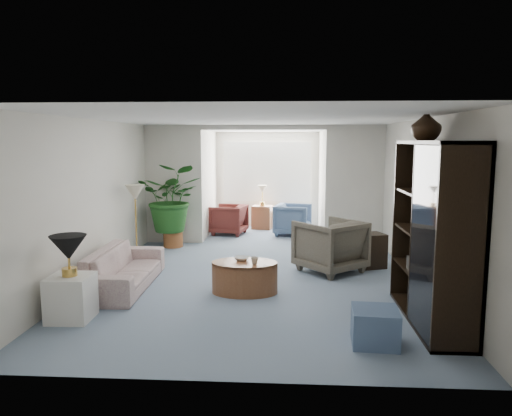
# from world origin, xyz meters

# --- Properties ---
(floor) EXTENTS (6.00, 6.00, 0.00)m
(floor) POSITION_xyz_m (0.00, 0.00, 0.00)
(floor) COLOR gray
(floor) RESTS_ON ground
(sunroom_floor) EXTENTS (2.60, 2.60, 0.00)m
(sunroom_floor) POSITION_xyz_m (0.00, 4.10, 0.00)
(sunroom_floor) COLOR gray
(sunroom_floor) RESTS_ON ground
(back_pier_left) EXTENTS (1.20, 0.12, 2.50)m
(back_pier_left) POSITION_xyz_m (-1.90, 3.00, 1.25)
(back_pier_left) COLOR beige
(back_pier_left) RESTS_ON ground
(back_pier_right) EXTENTS (1.20, 0.12, 2.50)m
(back_pier_right) POSITION_xyz_m (1.90, 3.00, 1.25)
(back_pier_right) COLOR beige
(back_pier_right) RESTS_ON ground
(back_header) EXTENTS (2.60, 0.12, 0.10)m
(back_header) POSITION_xyz_m (0.00, 3.00, 2.45)
(back_header) COLOR beige
(back_header) RESTS_ON back_pier_left
(window_pane) EXTENTS (2.20, 0.02, 1.50)m
(window_pane) POSITION_xyz_m (0.00, 5.18, 1.40)
(window_pane) COLOR white
(window_blinds) EXTENTS (2.20, 0.02, 1.50)m
(window_blinds) POSITION_xyz_m (0.00, 5.15, 1.40)
(window_blinds) COLOR white
(framed_picture) EXTENTS (0.04, 0.50, 0.40)m
(framed_picture) POSITION_xyz_m (2.46, -0.10, 1.70)
(framed_picture) COLOR beige
(sofa) EXTENTS (0.83, 2.01, 0.58)m
(sofa) POSITION_xyz_m (-1.93, -0.21, 0.29)
(sofa) COLOR beige
(sofa) RESTS_ON ground
(end_table) EXTENTS (0.51, 0.51, 0.55)m
(end_table) POSITION_xyz_m (-2.13, -1.56, 0.27)
(end_table) COLOR white
(end_table) RESTS_ON ground
(table_lamp) EXTENTS (0.44, 0.44, 0.30)m
(table_lamp) POSITION_xyz_m (-2.13, -1.56, 0.90)
(table_lamp) COLOR black
(table_lamp) RESTS_ON end_table
(floor_lamp) EXTENTS (0.36, 0.36, 0.28)m
(floor_lamp) POSITION_xyz_m (-2.24, 1.43, 1.25)
(floor_lamp) COLOR beige
(floor_lamp) RESTS_ON ground
(coffee_table) EXTENTS (1.13, 1.13, 0.45)m
(coffee_table) POSITION_xyz_m (-0.10, -0.37, 0.23)
(coffee_table) COLOR brown
(coffee_table) RESTS_ON ground
(coffee_bowl) EXTENTS (0.25, 0.25, 0.05)m
(coffee_bowl) POSITION_xyz_m (-0.15, -0.27, 0.48)
(coffee_bowl) COLOR silver
(coffee_bowl) RESTS_ON coffee_table
(coffee_cup) EXTENTS (0.13, 0.13, 0.10)m
(coffee_cup) POSITION_xyz_m (0.05, -0.47, 0.50)
(coffee_cup) COLOR beige
(coffee_cup) RESTS_ON coffee_table
(wingback_chair) EXTENTS (1.34, 1.34, 0.88)m
(wingback_chair) POSITION_xyz_m (1.22, 0.87, 0.44)
(wingback_chair) COLOR #625C4E
(wingback_chair) RESTS_ON ground
(side_table_dark) EXTENTS (0.60, 0.54, 0.59)m
(side_table_dark) POSITION_xyz_m (1.92, 1.17, 0.30)
(side_table_dark) COLOR black
(side_table_dark) RESTS_ON ground
(entertainment_cabinet) EXTENTS (0.52, 1.96, 2.18)m
(entertainment_cabinet) POSITION_xyz_m (2.23, -1.33, 1.09)
(entertainment_cabinet) COLOR black
(entertainment_cabinet) RESTS_ON ground
(cabinet_urn) EXTENTS (0.37, 0.37, 0.39)m
(cabinet_urn) POSITION_xyz_m (2.23, -0.83, 2.37)
(cabinet_urn) COLOR black
(cabinet_urn) RESTS_ON entertainment_cabinet
(ottoman) EXTENTS (0.52, 0.52, 0.39)m
(ottoman) POSITION_xyz_m (1.45, -2.07, 0.19)
(ottoman) COLOR #495B7F
(ottoman) RESTS_ON ground
(plant_pot) EXTENTS (0.40, 0.40, 0.32)m
(plant_pot) POSITION_xyz_m (-1.84, 2.59, 0.16)
(plant_pot) COLOR #9B572D
(plant_pot) RESTS_ON ground
(house_plant) EXTENTS (1.26, 1.09, 1.40)m
(house_plant) POSITION_xyz_m (-1.84, 2.59, 1.02)
(house_plant) COLOR #21581E
(house_plant) RESTS_ON plant_pot
(sunroom_chair_blue) EXTENTS (0.94, 0.92, 0.72)m
(sunroom_chair_blue) POSITION_xyz_m (0.65, 4.02, 0.36)
(sunroom_chair_blue) COLOR #495B7F
(sunroom_chair_blue) RESTS_ON ground
(sunroom_chair_maroon) EXTENTS (0.90, 0.89, 0.70)m
(sunroom_chair_maroon) POSITION_xyz_m (-0.85, 4.02, 0.35)
(sunroom_chair_maroon) COLOR maroon
(sunroom_chair_maroon) RESTS_ON ground
(sunroom_table) EXTENTS (0.54, 0.46, 0.58)m
(sunroom_table) POSITION_xyz_m (-0.10, 4.77, 0.29)
(sunroom_table) COLOR brown
(sunroom_table) RESTS_ON ground
(shelf_clutter) EXTENTS (0.30, 0.98, 1.06)m
(shelf_clutter) POSITION_xyz_m (2.18, -1.55, 0.98)
(shelf_clutter) COLOR #302E2B
(shelf_clutter) RESTS_ON entertainment_cabinet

